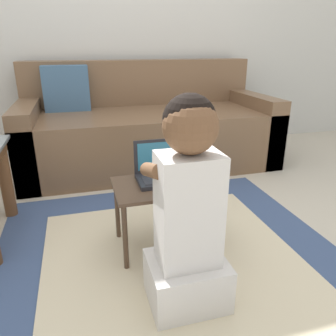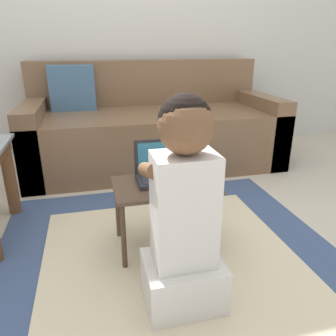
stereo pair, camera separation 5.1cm
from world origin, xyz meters
name	(u,v)px [view 1 (the left image)]	position (x,y,z in m)	size (l,w,h in m)	color
ground_plane	(178,248)	(0.00, 0.00, 0.00)	(16.00, 16.00, 0.00)	beige
wall_back	(117,11)	(0.00, 1.84, 1.25)	(9.00, 0.06, 2.50)	silver
area_rug	(177,268)	(-0.05, -0.16, 0.00)	(1.68, 1.83, 0.01)	#3D517A
couch	(147,128)	(0.13, 1.34, 0.30)	(2.04, 0.95, 0.85)	brown
laptop_desk	(165,193)	(-0.05, 0.04, 0.30)	(0.49, 0.32, 0.35)	#4C3828
laptop	(163,173)	(-0.05, 0.09, 0.38)	(0.26, 0.18, 0.19)	#232328
computer_mouse	(207,178)	(0.15, 0.01, 0.37)	(0.06, 0.10, 0.04)	black
person_seated	(188,212)	(-0.08, -0.36, 0.40)	(0.30, 0.35, 0.83)	silver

